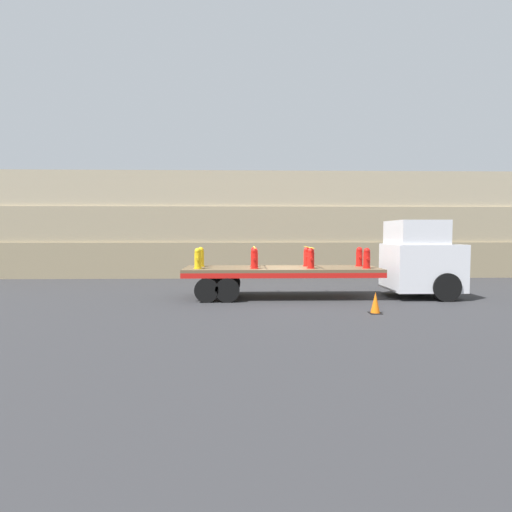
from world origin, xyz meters
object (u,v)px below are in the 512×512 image
(fire_hydrant_red_near_3, at_px, (367,258))
(traffic_cone, at_px, (375,303))
(truck_cab, at_px, (423,259))
(fire_hydrant_red_far_3, at_px, (359,257))
(fire_hydrant_yellow_near_0, at_px, (198,259))
(fire_hydrant_red_far_1, at_px, (254,257))
(fire_hydrant_red_near_2, at_px, (311,258))
(fire_hydrant_red_far_2, at_px, (307,257))
(fire_hydrant_yellow_far_0, at_px, (201,257))
(fire_hydrant_red_near_1, at_px, (255,259))
(flatbed_trailer, at_px, (263,274))

(fire_hydrant_red_near_3, relative_size, traffic_cone, 1.16)
(truck_cab, relative_size, fire_hydrant_red_far_3, 3.86)
(fire_hydrant_red_near_3, height_order, fire_hydrant_red_far_3, same)
(fire_hydrant_yellow_near_0, height_order, fire_hydrant_red_far_1, same)
(traffic_cone, bearing_deg, fire_hydrant_yellow_near_0, 155.19)
(truck_cab, relative_size, fire_hydrant_red_near_2, 3.86)
(fire_hydrant_red_far_1, relative_size, fire_hydrant_red_far_2, 1.00)
(fire_hydrant_yellow_far_0, height_order, fire_hydrant_red_near_3, same)
(truck_cab, distance_m, fire_hydrant_red_far_2, 4.84)
(fire_hydrant_yellow_far_0, distance_m, fire_hydrant_red_far_2, 4.55)
(fire_hydrant_yellow_near_0, bearing_deg, fire_hydrant_red_near_1, 0.00)
(flatbed_trailer, bearing_deg, fire_hydrant_red_far_1, 125.87)
(fire_hydrant_red_far_1, relative_size, fire_hydrant_red_far_3, 1.00)
(fire_hydrant_red_near_1, xyz_separation_m, fire_hydrant_red_far_1, (0.00, 1.06, 0.00))
(fire_hydrant_yellow_near_0, relative_size, fire_hydrant_red_far_2, 1.00)
(truck_cab, distance_m, fire_hydrant_yellow_far_0, 9.38)
(fire_hydrant_yellow_near_0, bearing_deg, fire_hydrant_yellow_far_0, 90.00)
(fire_hydrant_yellow_near_0, bearing_deg, fire_hydrant_red_far_2, 13.13)
(fire_hydrant_red_near_2, bearing_deg, fire_hydrant_red_near_1, 180.00)
(fire_hydrant_red_far_1, bearing_deg, flatbed_trailer, -54.13)
(fire_hydrant_red_far_2, bearing_deg, fire_hydrant_red_near_3, -25.00)
(fire_hydrant_yellow_far_0, bearing_deg, traffic_cone, -32.29)
(flatbed_trailer, relative_size, fire_hydrant_yellow_far_0, 9.63)
(flatbed_trailer, height_order, fire_hydrant_red_near_3, fire_hydrant_red_near_3)
(fire_hydrant_red_far_1, distance_m, fire_hydrant_red_near_2, 2.51)
(fire_hydrant_yellow_far_0, bearing_deg, fire_hydrant_red_near_1, -25.00)
(fire_hydrant_red_near_2, xyz_separation_m, fire_hydrant_red_far_2, (0.00, 1.06, 0.00))
(truck_cab, height_order, fire_hydrant_yellow_near_0, truck_cab)
(fire_hydrant_yellow_near_0, bearing_deg, truck_cab, 3.24)
(fire_hydrant_red_near_2, relative_size, fire_hydrant_red_far_3, 1.00)
(fire_hydrant_yellow_near_0, height_order, fire_hydrant_red_far_2, same)
(fire_hydrant_red_near_1, relative_size, fire_hydrant_red_far_1, 1.00)
(fire_hydrant_red_near_2, bearing_deg, fire_hydrant_yellow_near_0, 180.00)
(fire_hydrant_yellow_far_0, bearing_deg, fire_hydrant_red_near_3, -8.84)
(fire_hydrant_red_near_1, relative_size, fire_hydrant_red_far_3, 1.00)
(fire_hydrant_red_near_2, relative_size, traffic_cone, 1.16)
(fire_hydrant_red_far_2, bearing_deg, flatbed_trailer, -164.33)
(flatbed_trailer, height_order, fire_hydrant_red_near_1, fire_hydrant_red_near_1)
(fire_hydrant_red_near_1, height_order, fire_hydrant_red_far_3, same)
(fire_hydrant_red_near_3, bearing_deg, fire_hydrant_red_far_2, 155.00)
(fire_hydrant_red_far_1, bearing_deg, fire_hydrant_yellow_far_0, 180.00)
(fire_hydrant_red_near_1, distance_m, fire_hydrant_red_far_2, 2.51)
(fire_hydrant_yellow_near_0, bearing_deg, fire_hydrant_red_far_3, 8.84)
(flatbed_trailer, height_order, traffic_cone, flatbed_trailer)
(truck_cab, height_order, flatbed_trailer, truck_cab)
(truck_cab, relative_size, fire_hydrant_red_far_2, 3.86)
(fire_hydrant_red_far_2, bearing_deg, fire_hydrant_red_far_3, 0.00)
(fire_hydrant_red_near_1, height_order, fire_hydrant_red_far_2, same)
(fire_hydrant_red_near_1, distance_m, fire_hydrant_red_near_3, 4.55)
(fire_hydrant_red_near_2, height_order, fire_hydrant_red_far_3, same)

